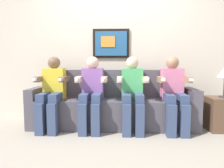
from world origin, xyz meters
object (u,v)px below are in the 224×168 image
object	(u,v)px
couch	(113,107)
person_right_center	(132,90)
person_leftmost	(52,90)
person_left_center	(92,90)
person_rightmost	(174,91)
side_table_right	(221,114)

from	to	relation	value
couch	person_right_center	distance (m)	0.46
person_leftmost	person_left_center	xyz separation A→B (m)	(0.61, 0.00, 0.00)
person_right_center	person_rightmost	world-z (taller)	same
person_left_center	side_table_right	xyz separation A→B (m)	(1.94, 0.06, -0.36)
person_leftmost	person_right_center	distance (m)	1.22
couch	person_leftmost	xyz separation A→B (m)	(-0.91, -0.17, 0.29)
couch	person_leftmost	bearing A→B (deg)	-169.49
couch	person_rightmost	size ratio (longest dim) A/B	2.32
person_leftmost	side_table_right	distance (m)	2.58
person_right_center	person_rightmost	bearing A→B (deg)	0.00
person_rightmost	side_table_right	distance (m)	0.81
person_right_center	couch	bearing A→B (deg)	150.89
couch	person_rightmost	distance (m)	0.97
person_left_center	couch	bearing A→B (deg)	29.10
couch	person_leftmost	world-z (taller)	person_leftmost
person_rightmost	side_table_right	world-z (taller)	person_rightmost
person_right_center	person_left_center	bearing A→B (deg)	180.00
couch	person_leftmost	distance (m)	0.97
couch	person_left_center	bearing A→B (deg)	-150.90
couch	person_left_center	world-z (taller)	person_left_center
person_leftmost	person_rightmost	world-z (taller)	same
person_leftmost	person_left_center	bearing A→B (deg)	0.00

